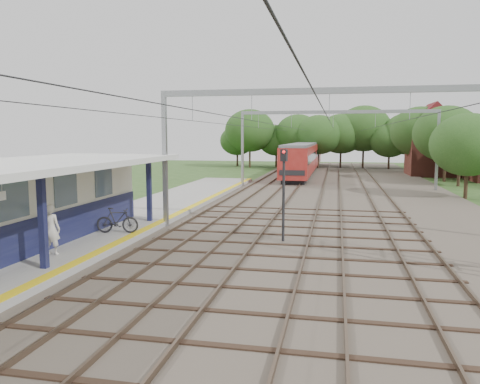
% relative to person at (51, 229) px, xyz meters
% --- Properties ---
extents(ballast_bed, '(18.00, 90.00, 0.10)m').
position_rel_person_xyz_m(ballast_bed, '(10.74, 22.33, -1.25)').
color(ballast_bed, '#473D33').
rests_on(ballast_bed, ground).
extents(platform, '(5.00, 52.00, 0.35)m').
position_rel_person_xyz_m(platform, '(-0.76, 6.33, -1.13)').
color(platform, gray).
rests_on(platform, ground).
extents(yellow_stripe, '(0.45, 52.00, 0.01)m').
position_rel_person_xyz_m(yellow_stripe, '(1.49, 6.33, -0.95)').
color(yellow_stripe, yellow).
rests_on(yellow_stripe, platform).
extents(rail_tracks, '(11.80, 88.00, 0.15)m').
position_rel_person_xyz_m(rail_tracks, '(8.24, 22.33, -1.13)').
color(rail_tracks, brown).
rests_on(rail_tracks, ballast_bed).
extents(catenary_system, '(17.22, 88.00, 7.00)m').
position_rel_person_xyz_m(catenary_system, '(10.13, 17.61, 4.21)').
color(catenary_system, gray).
rests_on(catenary_system, ground).
extents(tree_band, '(31.72, 30.88, 8.82)m').
position_rel_person_xyz_m(tree_band, '(10.58, 49.45, 3.62)').
color(tree_band, '#382619').
rests_on(tree_band, ground).
extents(house_far, '(8.00, 6.12, 8.66)m').
position_rel_person_xyz_m(house_far, '(22.74, 44.33, 1.93)').
color(house_far, brown).
rests_on(house_far, ground).
extents(person, '(0.73, 0.51, 1.91)m').
position_rel_person_xyz_m(person, '(0.00, 0.00, 0.00)').
color(person, silver).
rests_on(person, platform).
extents(bicycle, '(2.00, 0.84, 1.16)m').
position_rel_person_xyz_m(bicycle, '(0.62, 4.10, -0.37)').
color(bicycle, black).
rests_on(bicycle, platform).
extents(train, '(2.87, 35.77, 3.78)m').
position_rel_person_xyz_m(train, '(6.24, 46.50, 0.81)').
color(train, black).
rests_on(train, ballast_bed).
extents(signal_post, '(0.32, 0.29, 4.17)m').
position_rel_person_xyz_m(signal_post, '(8.09, 5.04, 1.29)').
color(signal_post, black).
rests_on(signal_post, ground).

